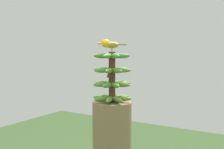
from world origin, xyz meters
TOP-DOWN VIEW (x-y plane):
  - banana_bunch at (-0.00, -0.00)m, footprint 0.27×0.27m
  - perched_bird at (-0.02, 0.00)m, footprint 0.17×0.13m

SIDE VIEW (x-z plane):
  - banana_bunch at x=0.00m, z-range 1.27..1.61m
  - perched_bird at x=-0.02m, z-range 1.62..1.70m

